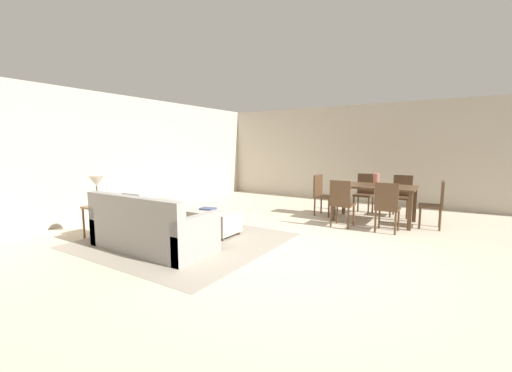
{
  "coord_description": "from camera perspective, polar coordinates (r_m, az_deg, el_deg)",
  "views": [
    {
      "loc": [
        2.02,
        -4.18,
        1.58
      ],
      "look_at": [
        -1.38,
        1.23,
        0.77
      ],
      "focal_mm": 22.53,
      "sensor_mm": 36.0,
      "label": 1
    }
  ],
  "objects": [
    {
      "name": "dining_chair_near_left",
      "position": [
        6.42,
        14.93,
        -2.54
      ],
      "size": [
        0.41,
        0.41,
        0.92
      ],
      "color": "#513823",
      "rests_on": "ground_plane"
    },
    {
      "name": "dining_table",
      "position": [
        7.1,
        20.23,
        -0.64
      ],
      "size": [
        1.59,
        0.91,
        0.76
      ],
      "color": "#513823",
      "rests_on": "ground_plane"
    },
    {
      "name": "side_table",
      "position": [
        6.17,
        -26.21,
        -4.24
      ],
      "size": [
        0.4,
        0.4,
        0.55
      ],
      "color": "brown",
      "rests_on": "ground_plane"
    },
    {
      "name": "dining_chair_head_east",
      "position": [
        6.99,
        29.31,
        -2.45
      ],
      "size": [
        0.42,
        0.42,
        0.92
      ],
      "color": "#513823",
      "rests_on": "ground_plane"
    },
    {
      "name": "dining_chair_head_west",
      "position": [
        7.44,
        11.59,
        -1.14
      ],
      "size": [
        0.43,
        0.43,
        0.92
      ],
      "color": "#513823",
      "rests_on": "ground_plane"
    },
    {
      "name": "wall_back",
      "position": [
        9.41,
        19.78,
        5.38
      ],
      "size": [
        9.0,
        0.12,
        2.7
      ],
      "primitive_type": "cube",
      "color": "#BCB2A0",
      "rests_on": "ground_plane"
    },
    {
      "name": "table_lamp",
      "position": [
        6.09,
        -26.49,
        0.61
      ],
      "size": [
        0.26,
        0.26,
        0.52
      ],
      "color": "brown",
      "rests_on": "side_table"
    },
    {
      "name": "dining_chair_near_right",
      "position": [
        6.27,
        22.24,
        -3.06
      ],
      "size": [
        0.4,
        0.4,
        0.92
      ],
      "color": "#513823",
      "rests_on": "ground_plane"
    },
    {
      "name": "ground_plane",
      "position": [
        4.91,
        6.1,
        -11.61
      ],
      "size": [
        10.8,
        10.8,
        0.0
      ],
      "primitive_type": "plane",
      "color": "beige"
    },
    {
      "name": "area_rug",
      "position": [
        5.58,
        -12.61,
        -9.37
      ],
      "size": [
        3.0,
        2.8,
        0.01
      ],
      "primitive_type": "cube",
      "color": "gray",
      "rests_on": "ground_plane"
    },
    {
      "name": "wall_left",
      "position": [
        8.03,
        -22.29,
        5.03
      ],
      "size": [
        0.12,
        11.0,
        2.7
      ],
      "primitive_type": "cube",
      "color": "#BCB2A0",
      "rests_on": "ground_plane"
    },
    {
      "name": "dining_chair_far_left",
      "position": [
        7.96,
        18.74,
        -0.84
      ],
      "size": [
        0.42,
        0.42,
        0.92
      ],
      "color": "#513823",
      "rests_on": "ground_plane"
    },
    {
      "name": "dining_chair_far_right",
      "position": [
        7.87,
        24.43,
        -1.18
      ],
      "size": [
        0.42,
        0.42,
        0.92
      ],
      "color": "#513823",
      "rests_on": "ground_plane"
    },
    {
      "name": "book_on_ottoman",
      "position": [
        5.88,
        -8.52,
        -4.02
      ],
      "size": [
        0.29,
        0.25,
        0.03
      ],
      "primitive_type": "cube",
      "rotation": [
        0.0,
        0.0,
        0.19
      ],
      "color": "#3F4C72",
      "rests_on": "ottoman_table"
    },
    {
      "name": "couch",
      "position": [
        5.2,
        -18.21,
        -7.47
      ],
      "size": [
        1.96,
        0.87,
        0.86
      ],
      "color": "gray",
      "rests_on": "ground_plane"
    },
    {
      "name": "ottoman_table",
      "position": [
        5.83,
        -8.13,
        -6.11
      ],
      "size": [
        1.01,
        0.56,
        0.43
      ],
      "color": "#B7AD9E",
      "rests_on": "ground_plane"
    },
    {
      "name": "vase_centerpiece",
      "position": [
        7.02,
        20.56,
        1.08
      ],
      "size": [
        0.12,
        0.12,
        0.25
      ],
      "primitive_type": "cylinder",
      "color": "#B26659",
      "rests_on": "dining_table"
    }
  ]
}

